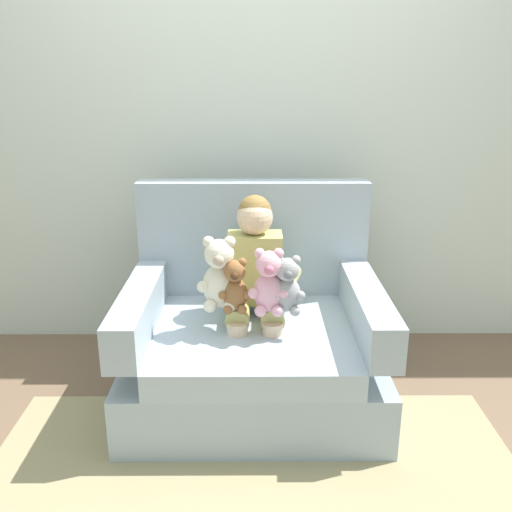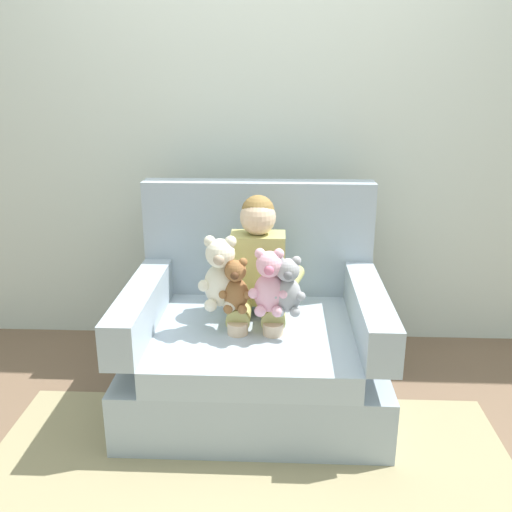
{
  "view_description": "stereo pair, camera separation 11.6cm",
  "coord_description": "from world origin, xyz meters",
  "px_view_note": "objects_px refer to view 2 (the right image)",
  "views": [
    {
      "loc": [
        -0.0,
        -2.4,
        1.53
      ],
      "look_at": [
        0.01,
        -0.05,
        0.76
      ],
      "focal_mm": 39.37,
      "sensor_mm": 36.0,
      "label": 1
    },
    {
      "loc": [
        0.11,
        -2.4,
        1.53
      ],
      "look_at": [
        0.01,
        -0.05,
        0.76
      ],
      "focal_mm": 39.37,
      "sensor_mm": 36.0,
      "label": 2
    }
  ],
  "objects_px": {
    "armchair": "(255,338)",
    "plush_cream": "(221,275)",
    "plush_pink": "(269,283)",
    "seated_child": "(257,275)",
    "plush_brown": "(236,286)",
    "plush_grey": "(288,287)"
  },
  "relations": [
    {
      "from": "plush_pink",
      "to": "plush_cream",
      "type": "height_order",
      "value": "plush_cream"
    },
    {
      "from": "seated_child",
      "to": "plush_brown",
      "type": "xyz_separation_m",
      "value": [
        -0.09,
        -0.18,
        0.01
      ]
    },
    {
      "from": "plush_cream",
      "to": "plush_grey",
      "type": "distance_m",
      "value": 0.3
    },
    {
      "from": "armchair",
      "to": "plush_pink",
      "type": "xyz_separation_m",
      "value": [
        0.07,
        -0.17,
        0.35
      ]
    },
    {
      "from": "plush_pink",
      "to": "plush_grey",
      "type": "distance_m",
      "value": 0.08
    },
    {
      "from": "seated_child",
      "to": "plush_cream",
      "type": "distance_m",
      "value": 0.22
    },
    {
      "from": "seated_child",
      "to": "plush_brown",
      "type": "bearing_deg",
      "value": -110.18
    },
    {
      "from": "seated_child",
      "to": "plush_pink",
      "type": "bearing_deg",
      "value": -67.35
    },
    {
      "from": "plush_pink",
      "to": "plush_grey",
      "type": "bearing_deg",
      "value": 16.38
    },
    {
      "from": "plush_pink",
      "to": "plush_grey",
      "type": "xyz_separation_m",
      "value": [
        0.08,
        -0.0,
        -0.02
      ]
    },
    {
      "from": "seated_child",
      "to": "plush_pink",
      "type": "relative_size",
      "value": 2.77
    },
    {
      "from": "seated_child",
      "to": "plush_cream",
      "type": "bearing_deg",
      "value": -131.25
    },
    {
      "from": "plush_brown",
      "to": "plush_cream",
      "type": "height_order",
      "value": "plush_cream"
    },
    {
      "from": "seated_child",
      "to": "armchair",
      "type": "bearing_deg",
      "value": -99.9
    },
    {
      "from": "seated_child",
      "to": "plush_brown",
      "type": "relative_size",
      "value": 3.33
    },
    {
      "from": "armchair",
      "to": "plush_pink",
      "type": "bearing_deg",
      "value": -68.39
    },
    {
      "from": "seated_child",
      "to": "plush_pink",
      "type": "distance_m",
      "value": 0.21
    },
    {
      "from": "armchair",
      "to": "plush_cream",
      "type": "relative_size",
      "value": 3.51
    },
    {
      "from": "armchair",
      "to": "plush_grey",
      "type": "distance_m",
      "value": 0.41
    },
    {
      "from": "armchair",
      "to": "plush_cream",
      "type": "xyz_separation_m",
      "value": [
        -0.15,
        -0.12,
        0.37
      ]
    },
    {
      "from": "plush_pink",
      "to": "plush_grey",
      "type": "height_order",
      "value": "plush_pink"
    },
    {
      "from": "plush_grey",
      "to": "plush_cream",
      "type": "bearing_deg",
      "value": -171.53
    }
  ]
}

